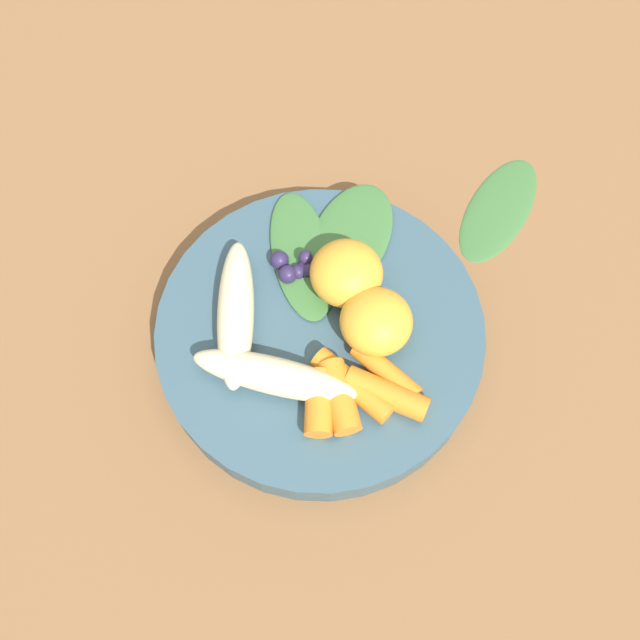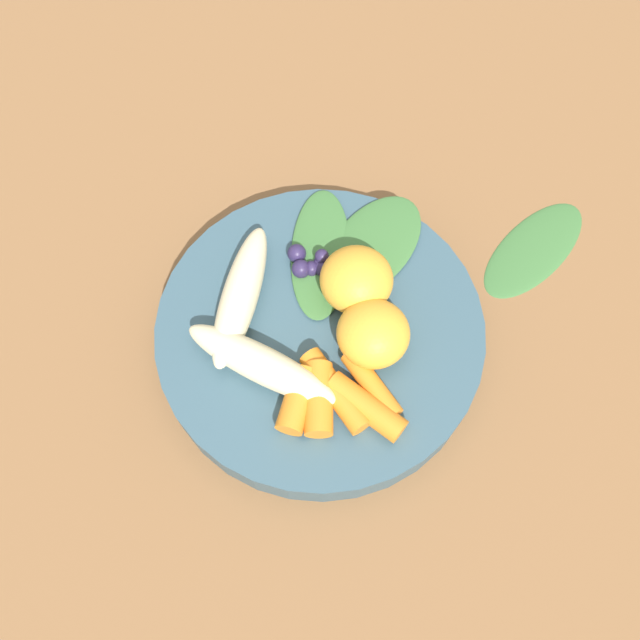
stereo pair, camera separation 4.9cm
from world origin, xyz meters
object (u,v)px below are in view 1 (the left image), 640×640
object	(u,v)px
banana_peeled_left	(274,376)
banana_peeled_right	(236,313)
bowl	(320,334)
kale_leaf_stray	(499,208)
orange_segment_near	(346,273)

from	to	relation	value
banana_peeled_left	banana_peeled_right	xyz separation A→B (m)	(-0.05, 0.03, 0.00)
bowl	banana_peeled_right	xyz separation A→B (m)	(-0.05, -0.03, 0.03)
bowl	banana_peeled_left	size ratio (longest dim) A/B	2.08
kale_leaf_stray	banana_peeled_left	bearing A→B (deg)	162.61
orange_segment_near	banana_peeled_right	bearing A→B (deg)	-129.56
kale_leaf_stray	orange_segment_near	bearing A→B (deg)	154.26
kale_leaf_stray	banana_peeled_right	bearing A→B (deg)	149.56
banana_peeled_right	banana_peeled_left	bearing A→B (deg)	30.03
orange_segment_near	bowl	bearing A→B (deg)	-89.12
orange_segment_near	kale_leaf_stray	xyz separation A→B (m)	(0.07, 0.15, -0.05)
bowl	kale_leaf_stray	bearing A→B (deg)	69.14
banana_peeled_left	bowl	bearing A→B (deg)	68.47
banana_peeled_left	orange_segment_near	world-z (taller)	orange_segment_near
banana_peeled_right	orange_segment_near	distance (m)	0.09
bowl	orange_segment_near	world-z (taller)	orange_segment_near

